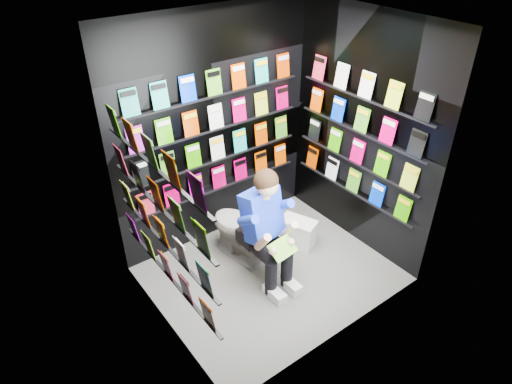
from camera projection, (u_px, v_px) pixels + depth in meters
floor at (271, 274)px, 4.93m from camera, size 2.40×2.40×0.00m
ceiling at (276, 24)px, 3.51m from camera, size 2.40×2.40×0.00m
wall_back at (215, 132)px, 4.89m from camera, size 2.40×0.04×2.60m
wall_front at (353, 221)px, 3.55m from camera, size 2.40×0.04×2.60m
wall_left at (155, 215)px, 3.62m from camera, size 0.04×2.00×2.60m
wall_right at (362, 136)px, 4.82m from camera, size 0.04×2.00×2.60m
comics_back at (217, 133)px, 4.87m from camera, size 2.10×0.06×1.37m
comics_left at (158, 213)px, 3.63m from camera, size 0.06×1.70×1.37m
comics_right at (360, 136)px, 4.81m from camera, size 0.06×1.70×1.37m
toilet at (240, 229)px, 4.99m from camera, size 0.51×0.80×0.73m
longbox at (298, 233)px, 5.29m from camera, size 0.35×0.44×0.29m
longbox_lid at (298, 222)px, 5.20m from camera, size 0.37×0.47×0.03m
reader at (261, 214)px, 4.51m from camera, size 0.63×0.84×1.44m
held_comic at (283, 248)px, 4.39m from camera, size 0.30×0.20×0.12m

